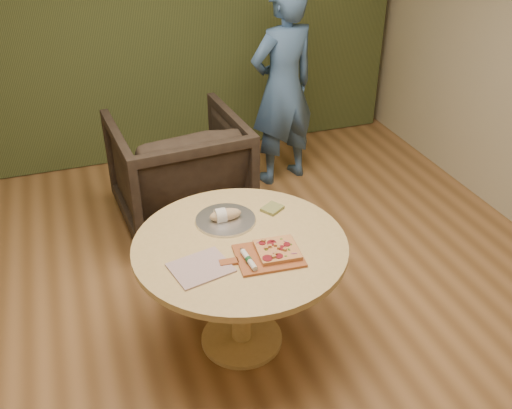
{
  "coord_description": "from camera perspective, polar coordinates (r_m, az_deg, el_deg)",
  "views": [
    {
      "loc": [
        -0.81,
        -2.36,
        2.61
      ],
      "look_at": [
        0.1,
        0.25,
        0.9
      ],
      "focal_mm": 40.0,
      "sensor_mm": 36.0,
      "label": 1
    }
  ],
  "objects": [
    {
      "name": "bread_roll",
      "position": [
        3.36,
        -3.22,
        -1.06
      ],
      "size": [
        0.19,
        0.09,
        0.09
      ],
      "color": "tan",
      "rests_on": "serving_tray"
    },
    {
      "name": "pizza_paddle",
      "position": [
        3.08,
        1.09,
        -5.18
      ],
      "size": [
        0.46,
        0.31,
        0.01
      ],
      "rotation": [
        0.0,
        0.0,
        -0.08
      ],
      "color": "#9C4F27",
      "rests_on": "pedestal_table"
    },
    {
      "name": "person_standing",
      "position": [
        5.03,
        2.7,
        11.6
      ],
      "size": [
        0.73,
        0.57,
        1.76
      ],
      "primitive_type": "imported",
      "rotation": [
        0.0,
        0.0,
        3.38
      ],
      "color": "#3C5D89",
      "rests_on": "ground"
    },
    {
      "name": "green_packet",
      "position": [
        3.48,
        1.64,
        -0.4
      ],
      "size": [
        0.16,
        0.15,
        0.02
      ],
      "primitive_type": "cube",
      "rotation": [
        0.0,
        0.0,
        0.58
      ],
      "color": "brown",
      "rests_on": "pedestal_table"
    },
    {
      "name": "armchair",
      "position": [
        4.57,
        -7.72,
        3.9
      ],
      "size": [
        1.04,
        0.98,
        1.0
      ],
      "primitive_type": "imported",
      "rotation": [
        0.0,
        0.0,
        3.22
      ],
      "color": "black",
      "rests_on": "ground"
    },
    {
      "name": "curtain",
      "position": [
        5.46,
        -10.77,
        18.4
      ],
      "size": [
        4.8,
        0.14,
        2.78
      ],
      "primitive_type": "cube",
      "color": "#313B1B",
      "rests_on": "ground"
    },
    {
      "name": "serving_tray",
      "position": [
        3.38,
        -3.06,
        -1.54
      ],
      "size": [
        0.36,
        0.36,
        0.02
      ],
      "color": "silver",
      "rests_on": "pedestal_table"
    },
    {
      "name": "cutlery_roll",
      "position": [
        3.02,
        -0.73,
        -5.55
      ],
      "size": [
        0.04,
        0.2,
        0.03
      ],
      "rotation": [
        0.0,
        0.0,
        0.07
      ],
      "color": "beige",
      "rests_on": "pizza_paddle"
    },
    {
      "name": "newspaper",
      "position": [
        3.02,
        -5.55,
        -6.31
      ],
      "size": [
        0.35,
        0.31,
        0.01
      ],
      "primitive_type": "cube",
      "rotation": [
        0.0,
        0.0,
        0.22
      ],
      "color": "beige",
      "rests_on": "pedestal_table"
    },
    {
      "name": "pedestal_table",
      "position": [
        3.28,
        -1.57,
        -5.81
      ],
      "size": [
        1.21,
        1.21,
        0.75
      ],
      "rotation": [
        0.0,
        0.0,
        0.22
      ],
      "color": "tan",
      "rests_on": "ground"
    },
    {
      "name": "flatbread_pizza",
      "position": [
        3.1,
        2.11,
        -4.55
      ],
      "size": [
        0.24,
        0.24,
        0.04
      ],
      "rotation": [
        0.0,
        0.0,
        -0.08
      ],
      "color": "tan",
      "rests_on": "pizza_paddle"
    },
    {
      "name": "room_shell",
      "position": [
        2.77,
        -0.25,
        5.87
      ],
      "size": [
        5.04,
        6.04,
        2.84
      ],
      "color": "#98693C",
      "rests_on": "ground"
    }
  ]
}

